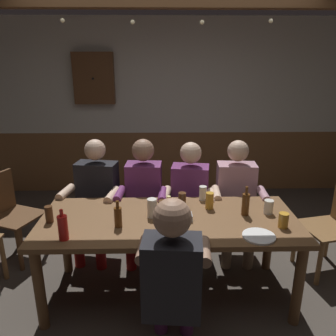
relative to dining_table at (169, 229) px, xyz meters
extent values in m
plane|color=#423A33|center=(0.00, -0.11, -0.64)|extent=(6.76, 6.76, 0.00)
cube|color=beige|center=(0.00, 2.50, 1.07)|extent=(5.63, 0.12, 1.60)
cube|color=brown|center=(0.00, 2.50, -0.18)|extent=(5.63, 0.12, 0.91)
cube|color=brown|center=(0.00, 0.00, 0.07)|extent=(2.10, 0.88, 0.04)
cylinder|color=brown|center=(-0.97, -0.36, -0.29)|extent=(0.08, 0.08, 0.69)
cylinder|color=brown|center=(0.97, -0.36, -0.29)|extent=(0.08, 0.08, 0.69)
cylinder|color=brown|center=(-0.97, 0.36, -0.29)|extent=(0.08, 0.08, 0.69)
cylinder|color=brown|center=(0.97, 0.36, -0.29)|extent=(0.08, 0.08, 0.69)
cube|color=black|center=(-0.71, 0.74, 0.08)|extent=(0.43, 0.27, 0.52)
sphere|color=beige|center=(-0.71, 0.74, 0.47)|extent=(0.21, 0.21, 0.21)
cylinder|color=#AD1919|center=(-0.62, 0.59, -0.16)|extent=(0.19, 0.39, 0.13)
cylinder|color=#AD1919|center=(-0.84, 0.62, -0.16)|extent=(0.19, 0.39, 0.13)
cylinder|color=#AD1919|center=(-0.65, 0.40, -0.43)|extent=(0.10, 0.10, 0.42)
cylinder|color=#AD1919|center=(-0.87, 0.44, -0.43)|extent=(0.10, 0.10, 0.42)
cylinder|color=beige|center=(-0.52, 0.46, 0.11)|extent=(0.13, 0.29, 0.08)
cylinder|color=beige|center=(-0.98, 0.54, 0.11)|extent=(0.13, 0.29, 0.08)
cube|color=#6B2D66|center=(-0.24, 0.74, 0.07)|extent=(0.37, 0.26, 0.51)
sphere|color=#9E755B|center=(-0.24, 0.74, 0.47)|extent=(0.22, 0.22, 0.22)
cylinder|color=#AD1919|center=(-0.15, 0.58, -0.16)|extent=(0.16, 0.43, 0.13)
cylinder|color=#AD1919|center=(-0.34, 0.59, -0.16)|extent=(0.16, 0.43, 0.13)
cylinder|color=#AD1919|center=(-0.16, 0.37, -0.43)|extent=(0.10, 0.10, 0.42)
cylinder|color=#AD1919|center=(-0.36, 0.38, -0.43)|extent=(0.10, 0.10, 0.42)
cylinder|color=#6B2D66|center=(-0.05, 0.47, 0.10)|extent=(0.10, 0.28, 0.08)
cylinder|color=#6B2D66|center=(-0.46, 0.50, 0.10)|extent=(0.10, 0.28, 0.08)
cube|color=#6B2D66|center=(0.24, 0.74, 0.06)|extent=(0.40, 0.28, 0.48)
sphere|color=beige|center=(0.24, 0.74, 0.44)|extent=(0.22, 0.22, 0.22)
cylinder|color=black|center=(0.31, 0.59, -0.16)|extent=(0.19, 0.39, 0.13)
cylinder|color=black|center=(0.11, 0.63, -0.16)|extent=(0.19, 0.39, 0.13)
cylinder|color=black|center=(0.28, 0.41, -0.43)|extent=(0.10, 0.10, 0.42)
cylinder|color=black|center=(0.08, 0.44, -0.43)|extent=(0.10, 0.10, 0.42)
cylinder|color=beige|center=(0.41, 0.45, 0.08)|extent=(0.12, 0.29, 0.08)
cylinder|color=beige|center=(-0.02, 0.53, 0.08)|extent=(0.12, 0.29, 0.08)
cube|color=#B78493|center=(0.71, 0.74, 0.07)|extent=(0.40, 0.25, 0.50)
sphere|color=beige|center=(0.71, 0.74, 0.45)|extent=(0.21, 0.21, 0.21)
cylinder|color=#997F60|center=(0.80, 0.58, -0.16)|extent=(0.16, 0.42, 0.13)
cylinder|color=#997F60|center=(0.59, 0.59, -0.16)|extent=(0.16, 0.42, 0.13)
cylinder|color=#997F60|center=(0.79, 0.37, -0.43)|extent=(0.10, 0.10, 0.42)
cylinder|color=#997F60|center=(0.58, 0.39, -0.43)|extent=(0.10, 0.10, 0.42)
cylinder|color=#B78493|center=(0.91, 0.47, 0.09)|extent=(0.10, 0.28, 0.08)
cylinder|color=beige|center=(0.47, 0.50, 0.09)|extent=(0.10, 0.28, 0.08)
cube|color=black|center=(0.00, -0.74, 0.08)|extent=(0.37, 0.27, 0.51)
sphere|color=#9E755B|center=(0.00, -0.74, 0.47)|extent=(0.23, 0.23, 0.23)
cylinder|color=#6B2D66|center=(-0.09, -0.60, -0.16)|extent=(0.16, 0.38, 0.13)
cylinder|color=#6B2D66|center=(0.11, -0.62, -0.16)|extent=(0.16, 0.38, 0.13)
cylinder|color=#6B2D66|center=(-0.07, -0.42, -0.43)|extent=(0.10, 0.10, 0.42)
cylinder|color=#6B2D66|center=(0.12, -0.43, -0.43)|extent=(0.10, 0.10, 0.42)
cylinder|color=#9E755B|center=(-0.18, -0.47, 0.10)|extent=(0.10, 0.29, 0.08)
cylinder|color=#9E755B|center=(0.23, -0.50, 0.10)|extent=(0.10, 0.29, 0.08)
cube|color=brown|center=(-1.53, 0.63, -0.19)|extent=(0.57, 0.57, 0.02)
cylinder|color=brown|center=(-1.28, 0.73, -0.42)|extent=(0.04, 0.04, 0.44)
cylinder|color=brown|center=(-1.42, 0.38, -0.42)|extent=(0.04, 0.04, 0.44)
cylinder|color=brown|center=(-1.63, 0.88, -0.42)|extent=(0.04, 0.04, 0.44)
cube|color=brown|center=(1.50, 0.32, -0.19)|extent=(0.52, 0.52, 0.02)
cylinder|color=brown|center=(1.36, 0.10, -0.42)|extent=(0.04, 0.04, 0.44)
cylinder|color=brown|center=(1.28, 0.47, -0.42)|extent=(0.04, 0.04, 0.44)
cylinder|color=brown|center=(1.65, 0.55, -0.42)|extent=(0.04, 0.04, 0.44)
cylinder|color=brown|center=(-1.52, 0.25, -0.42)|extent=(0.04, 0.04, 0.44)
cylinder|color=#F9E08C|center=(0.01, 0.28, 0.13)|extent=(0.04, 0.04, 0.08)
cube|color=#B2B7BC|center=(0.12, -0.02, 0.12)|extent=(0.14, 0.10, 0.05)
cylinder|color=white|center=(0.65, -0.31, 0.10)|extent=(0.24, 0.24, 0.01)
cylinder|color=#593314|center=(0.64, 0.06, 0.18)|extent=(0.06, 0.06, 0.18)
cylinder|color=#593314|center=(0.64, 0.06, 0.31)|extent=(0.02, 0.02, 0.06)
cylinder|color=red|center=(-0.76, -0.31, 0.18)|extent=(0.07, 0.07, 0.18)
cylinder|color=red|center=(-0.76, -0.31, 0.30)|extent=(0.03, 0.03, 0.05)
cylinder|color=#593314|center=(-0.39, -0.12, 0.17)|extent=(0.06, 0.06, 0.16)
cylinder|color=#593314|center=(-0.39, -0.12, 0.28)|extent=(0.02, 0.02, 0.06)
cylinder|color=#4C2D19|center=(0.12, 0.22, 0.16)|extent=(0.07, 0.07, 0.14)
cylinder|color=gold|center=(0.88, -0.16, 0.15)|extent=(0.08, 0.08, 0.12)
cylinder|color=white|center=(-0.14, 0.04, 0.17)|extent=(0.08, 0.08, 0.16)
cylinder|color=white|center=(0.84, 0.08, 0.15)|extent=(0.08, 0.08, 0.12)
cylinder|color=#4C2D19|center=(-0.04, 0.10, 0.15)|extent=(0.08, 0.08, 0.11)
cylinder|color=white|center=(0.32, 0.38, 0.16)|extent=(0.07, 0.07, 0.13)
cylinder|color=#4C2D19|center=(-0.95, -0.03, 0.16)|extent=(0.06, 0.06, 0.14)
cylinder|color=gold|center=(0.36, 0.19, 0.16)|extent=(0.07, 0.07, 0.14)
cube|color=brown|center=(-0.98, 2.37, 1.06)|extent=(0.56, 0.12, 0.70)
sphere|color=black|center=(-0.98, 2.30, 1.06)|extent=(0.03, 0.03, 0.03)
sphere|color=#F9EAB2|center=(-0.84, 0.49, 1.62)|extent=(0.04, 0.04, 0.04)
sphere|color=#F9EAB2|center=(-0.28, 0.49, 1.61)|extent=(0.04, 0.04, 0.04)
sphere|color=#F9EAB2|center=(0.28, 0.49, 1.61)|extent=(0.04, 0.04, 0.04)
sphere|color=#F9EAB2|center=(0.84, 0.49, 1.62)|extent=(0.04, 0.04, 0.04)
camera|label=1|loc=(-0.06, -2.45, 1.34)|focal=35.83mm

